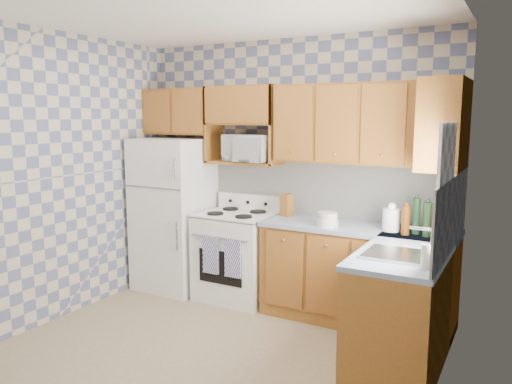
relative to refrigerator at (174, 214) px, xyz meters
The scene contains 30 objects.
floor 1.97m from the refrigerator, 44.43° to the right, with size 3.40×3.40×0.00m, color #7F6F50.
back_wall 1.42m from the refrigerator, 15.35° to the left, with size 3.40×0.02×2.70m, color slate.
right_wall 3.27m from the refrigerator, 22.79° to the right, with size 0.02×3.20×2.70m, color slate.
backsplash_back 1.75m from the refrigerator, 11.47° to the left, with size 2.60×0.01×0.56m, color silver.
backsplash_right 3.02m from the refrigerator, ahead, with size 0.01×1.60×0.56m, color silver.
refrigerator is the anchor object (origin of this frame).
stove_body 0.89m from the refrigerator, ahead, with size 0.76×0.65×0.90m, color white.
cooktop 0.81m from the refrigerator, ahead, with size 0.76×0.65×0.03m, color silver.
backguard 0.87m from the refrigerator, 20.44° to the left, with size 0.76×0.08×0.17m, color white.
dish_towel_left 0.83m from the refrigerator, 24.42° to the right, with size 0.18×0.03×0.38m, color navy.
dish_towel_right 1.06m from the refrigerator, 18.33° to the right, with size 0.18×0.03×0.38m, color navy.
base_cabinets_back 2.14m from the refrigerator, ahead, with size 1.75×0.60×0.88m, color brown.
base_cabinets_right 2.74m from the refrigerator, ahead, with size 0.60×1.60×0.88m, color brown.
countertop_back 2.10m from the refrigerator, ahead, with size 1.77×0.63×0.04m, color gray.
countertop_right 2.71m from the refrigerator, ahead, with size 0.63×1.60×0.04m, color gray.
upper_cabinets_back 2.34m from the refrigerator, ahead, with size 1.75×0.33×0.74m, color brown.
upper_cabinets_fridge 1.15m from the refrigerator, 94.64° to the left, with size 0.82×0.33×0.50m, color brown.
upper_cabinets_right 2.99m from the refrigerator, ahead, with size 0.33×0.70×0.74m, color brown.
microwave_shelf 1.02m from the refrigerator, 12.94° to the left, with size 0.80×0.33×0.03m, color brown.
microwave 1.17m from the refrigerator, 10.21° to the left, with size 0.51×0.35×0.28m, color white.
sink 2.79m from the refrigerator, 16.65° to the right, with size 0.48×0.40×0.03m, color #B7B7BC.
window 3.13m from the refrigerator, 15.12° to the right, with size 0.02×0.66×0.86m, color white.
bottle_0 2.64m from the refrigerator, ahead, with size 0.07×0.07×0.31m, color black.
bottle_1 2.74m from the refrigerator, ahead, with size 0.07×0.07×0.29m, color black.
bottle_2 2.79m from the refrigerator, ahead, with size 0.07×0.07×0.27m, color #5F2D09.
bottle_3 2.57m from the refrigerator, ahead, with size 0.07×0.07×0.25m, color #5F2D09.
knife_block 1.35m from the refrigerator, ahead, with size 0.10×0.10×0.23m, color brown.
electric_kettle 2.42m from the refrigerator, ahead, with size 0.15×0.15×0.20m, color white.
food_containers 1.87m from the refrigerator, ahead, with size 0.20×0.20×0.13m, color beige, non-canonical shape.
soap_bottle 3.08m from the refrigerator, 19.82° to the right, with size 0.06×0.06×0.17m, color beige.
Camera 1 is at (2.18, -3.09, 1.91)m, focal length 35.00 mm.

